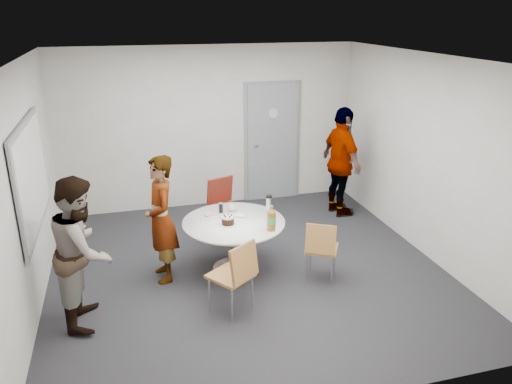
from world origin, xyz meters
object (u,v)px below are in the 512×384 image
object	(u,v)px
person_main	(161,219)
person_left	(82,251)
door	(272,142)
chair_near_right	(321,246)
person_right	(341,162)
table	(236,227)
chair_far	(224,202)
whiteboard	(32,176)
chair_near_left	(236,271)

from	to	relation	value
person_main	person_left	world-z (taller)	person_left
door	person_left	world-z (taller)	door
door	chair_near_right	size ratio (longest dim) A/B	2.63
door	person_right	distance (m)	1.35
table	chair_far	xyz separation A→B (m)	(0.06, 1.03, -0.04)
whiteboard	person_right	bearing A→B (deg)	15.79
chair_near_left	person_main	size ratio (longest dim) A/B	0.55
chair_far	person_main	xyz separation A→B (m)	(-0.99, -1.00, 0.25)
whiteboard	person_main	xyz separation A→B (m)	(1.40, -0.11, -0.65)
chair_near_left	person_right	bearing A→B (deg)	10.09
person_left	person_right	size ratio (longest dim) A/B	0.92
chair_far	door	bearing A→B (deg)	-149.06
door	person_left	size ratio (longest dim) A/B	1.28
door	table	world-z (taller)	door
chair_far	person_left	bearing A→B (deg)	22.69
door	person_main	bearing A→B (deg)	-132.17
person_main	person_left	bearing A→B (deg)	-58.35
table	chair_near_right	size ratio (longest dim) A/B	1.63
table	person_main	size ratio (longest dim) A/B	0.81
whiteboard	person_left	xyz separation A→B (m)	(0.51, -0.78, -0.62)
door	person_main	size ratio (longest dim) A/B	1.32
chair_near_left	chair_far	bearing A→B (deg)	46.09
person_main	person_right	size ratio (longest dim) A/B	0.90
chair_near_right	person_left	size ratio (longest dim) A/B	0.49
person_right	door	bearing A→B (deg)	33.59
chair_near_left	person_left	distance (m)	1.65
door	table	bearing A→B (deg)	-116.90
chair_near_right	person_left	distance (m)	2.78
chair_far	table	bearing A→B (deg)	67.79
whiteboard	chair_near_left	distance (m)	2.55
chair_far	person_left	distance (m)	2.53
chair_near_left	chair_near_right	bearing A→B (deg)	-16.07
whiteboard	chair_far	size ratio (longest dim) A/B	2.09
table	person_left	distance (m)	1.94
door	whiteboard	bearing A→B (deg)	-147.34
table	person_right	world-z (taller)	person_right
table	chair_near_right	world-z (taller)	table
person_right	chair_near_left	bearing A→B (deg)	129.96
chair_far	person_right	distance (m)	2.08
table	person_left	size ratio (longest dim) A/B	0.79
whiteboard	chair_near_left	bearing A→B (deg)	-28.29
table	person_left	bearing A→B (deg)	-160.65
chair_near_left	person_main	bearing A→B (deg)	88.74
whiteboard	chair_near_right	size ratio (longest dim) A/B	2.36
door	person_main	xyz separation A→B (m)	(-2.16, -2.39, -0.22)
whiteboard	person_main	bearing A→B (deg)	-4.35
chair_near_left	person_right	xyz separation A→B (m)	(2.31, 2.38, 0.36)
chair_far	person_main	size ratio (longest dim) A/B	0.56
table	chair_near_right	xyz separation A→B (m)	(0.94, -0.57, -0.11)
door	table	size ratio (longest dim) A/B	1.62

